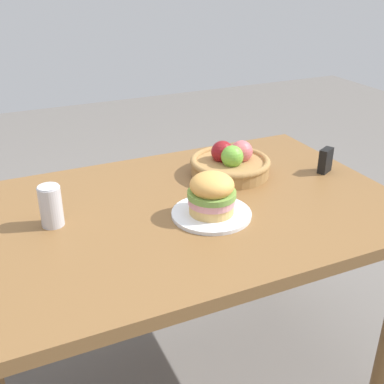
% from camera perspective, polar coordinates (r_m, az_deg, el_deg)
% --- Properties ---
extents(ground_plane, '(8.00, 8.00, 0.00)m').
position_cam_1_polar(ground_plane, '(1.99, -1.03, -21.28)').
color(ground_plane, slate).
extents(dining_table, '(1.40, 0.90, 0.75)m').
position_cam_1_polar(dining_table, '(1.57, -1.22, -5.05)').
color(dining_table, brown).
rests_on(dining_table, ground_plane).
extents(plate, '(0.24, 0.24, 0.01)m').
position_cam_1_polar(plate, '(1.47, 2.30, -2.59)').
color(plate, white).
rests_on(plate, dining_table).
extents(sandwich, '(0.15, 0.15, 0.13)m').
position_cam_1_polar(sandwich, '(1.44, 2.35, -0.18)').
color(sandwich, '#DBAD60').
rests_on(sandwich, plate).
extents(soda_can, '(0.07, 0.07, 0.13)m').
position_cam_1_polar(soda_can, '(1.46, -16.33, -1.59)').
color(soda_can, silver).
rests_on(soda_can, dining_table).
extents(fruit_basket, '(0.29, 0.29, 0.12)m').
position_cam_1_polar(fruit_basket, '(1.75, 4.56, 3.42)').
color(fruit_basket, '#9E7542').
rests_on(fruit_basket, dining_table).
extents(napkin_holder, '(0.07, 0.05, 0.09)m').
position_cam_1_polar(napkin_holder, '(1.82, 15.49, 3.61)').
color(napkin_holder, black).
rests_on(napkin_holder, dining_table).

